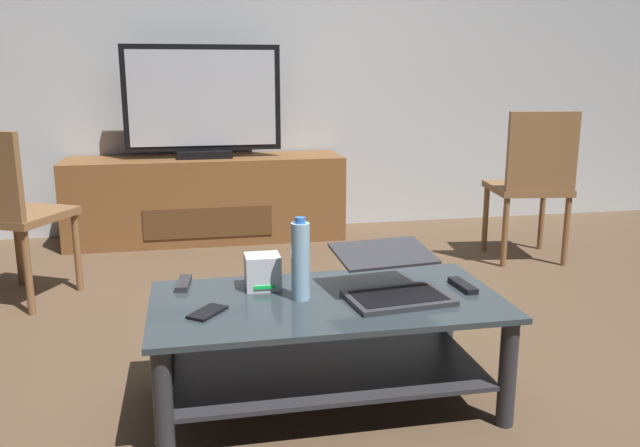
# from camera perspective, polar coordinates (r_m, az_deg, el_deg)

# --- Properties ---
(ground_plane) EXTENTS (7.68, 7.68, 0.00)m
(ground_plane) POSITION_cam_1_polar(r_m,az_deg,el_deg) (2.73, 1.97, -12.21)
(ground_plane) COLOR brown
(back_wall) EXTENTS (6.40, 0.12, 2.80)m
(back_wall) POSITION_cam_1_polar(r_m,az_deg,el_deg) (4.94, -4.87, 15.83)
(back_wall) COLOR silver
(back_wall) RESTS_ON ground
(coffee_table) EXTENTS (1.21, 0.63, 0.40)m
(coffee_table) POSITION_cam_1_polar(r_m,az_deg,el_deg) (2.34, 0.61, -9.40)
(coffee_table) COLOR #2D383D
(coffee_table) RESTS_ON ground
(media_cabinet) EXTENTS (1.90, 0.49, 0.58)m
(media_cabinet) POSITION_cam_1_polar(r_m,az_deg,el_deg) (4.66, -9.84, 2.14)
(media_cabinet) COLOR brown
(media_cabinet) RESTS_ON ground
(television) EXTENTS (1.05, 0.20, 0.75)m
(television) POSITION_cam_1_polar(r_m,az_deg,el_deg) (4.56, -10.15, 10.20)
(television) COLOR black
(television) RESTS_ON media_cabinet
(dining_chair) EXTENTS (0.50, 0.50, 0.94)m
(dining_chair) POSITION_cam_1_polar(r_m,az_deg,el_deg) (4.21, 18.02, 3.71)
(dining_chair) COLOR brown
(dining_chair) RESTS_ON ground
(side_chair) EXTENTS (0.59, 0.59, 0.89)m
(side_chair) POSITION_cam_1_polar(r_m,az_deg,el_deg) (3.61, -25.68, 1.30)
(side_chair) COLOR brown
(side_chair) RESTS_ON ground
(laptop) EXTENTS (0.39, 0.40, 0.16)m
(laptop) POSITION_cam_1_polar(r_m,az_deg,el_deg) (2.32, 6.29, -4.86)
(laptop) COLOR #333338
(laptop) RESTS_ON coffee_table
(router_box) EXTENTS (0.13, 0.11, 0.13)m
(router_box) POSITION_cam_1_polar(r_m,az_deg,el_deg) (2.39, -5.02, -4.20)
(router_box) COLOR silver
(router_box) RESTS_ON coffee_table
(water_bottle_near) EXTENTS (0.06, 0.06, 0.29)m
(water_bottle_near) POSITION_cam_1_polar(r_m,az_deg,el_deg) (2.25, -1.71, -3.24)
(water_bottle_near) COLOR #99C6E5
(water_bottle_near) RESTS_ON coffee_table
(cell_phone) EXTENTS (0.14, 0.15, 0.01)m
(cell_phone) POSITION_cam_1_polar(r_m,az_deg,el_deg) (2.18, -9.76, -7.62)
(cell_phone) COLOR black
(cell_phone) RESTS_ON coffee_table
(tv_remote) EXTENTS (0.06, 0.16, 0.02)m
(tv_remote) POSITION_cam_1_polar(r_m,az_deg,el_deg) (2.47, -11.78, -5.10)
(tv_remote) COLOR #2D2D30
(tv_remote) RESTS_ON coffee_table
(soundbar_remote) EXTENTS (0.05, 0.16, 0.02)m
(soundbar_remote) POSITION_cam_1_polar(r_m,az_deg,el_deg) (2.45, 12.31, -5.29)
(soundbar_remote) COLOR black
(soundbar_remote) RESTS_ON coffee_table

